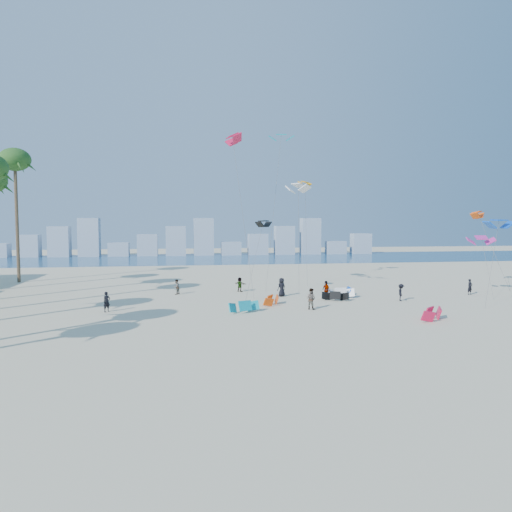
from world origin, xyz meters
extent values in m
plane|color=beige|center=(0.00, 0.00, 0.00)|extent=(220.00, 220.00, 0.00)
plane|color=navy|center=(0.00, 72.00, 0.01)|extent=(220.00, 220.00, 0.00)
imported|color=black|center=(-9.96, 14.70, 0.86)|extent=(0.75, 0.71, 1.72)
imported|color=gray|center=(7.39, 13.20, 0.92)|extent=(1.13, 1.12, 1.84)
imported|color=black|center=(6.38, 20.68, 0.95)|extent=(1.10, 0.96, 1.90)
imported|color=gray|center=(10.29, 18.17, 0.91)|extent=(0.78, 1.16, 1.83)
imported|color=black|center=(17.14, 16.16, 0.82)|extent=(0.99, 1.22, 1.65)
imported|color=gray|center=(2.57, 24.68, 0.78)|extent=(1.38, 1.33, 1.57)
imported|color=black|center=(26.03, 18.75, 0.82)|extent=(0.68, 0.54, 1.64)
imported|color=gray|center=(-4.23, 23.76, 0.78)|extent=(0.94, 0.97, 1.57)
cylinder|color=#595959|center=(3.35, 19.12, 3.84)|extent=(2.77, 5.79, 7.69)
cylinder|color=#595959|center=(8.53, 22.26, 5.75)|extent=(0.55, 2.67, 11.50)
cylinder|color=#595959|center=(24.01, 12.42, 3.88)|extent=(2.87, 2.47, 7.76)
cylinder|color=#595959|center=(2.42, 20.69, 8.14)|extent=(1.82, 2.96, 16.28)
cylinder|color=#595959|center=(11.56, 30.66, 6.33)|extent=(0.94, 4.93, 12.66)
cylinder|color=#595959|center=(26.73, 17.01, 2.98)|extent=(0.54, 3.08, 5.98)
cylinder|color=#595959|center=(6.83, 27.25, 9.00)|extent=(2.93, 5.87, 18.01)
cylinder|color=#595959|center=(30.87, 22.04, 4.34)|extent=(2.01, 3.51, 8.70)
cylinder|color=brown|center=(-23.88, 37.00, 7.64)|extent=(0.40, 0.40, 15.27)
ellipsoid|color=#28521D|center=(-23.88, 37.00, 15.27)|extent=(3.80, 3.80, 2.85)
cube|color=#9EADBF|center=(-35.80, 82.00, 2.40)|extent=(4.40, 3.00, 4.80)
cube|color=#9EADBF|center=(-29.60, 82.00, 3.30)|extent=(4.40, 3.00, 6.60)
cube|color=#9EADBF|center=(-23.40, 82.00, 4.20)|extent=(4.40, 3.00, 8.40)
cube|color=#9EADBF|center=(-17.20, 82.00, 1.50)|extent=(4.40, 3.00, 3.00)
cube|color=#9EADBF|center=(-11.00, 82.00, 2.40)|extent=(4.40, 3.00, 4.80)
cube|color=#9EADBF|center=(-4.80, 82.00, 3.30)|extent=(4.40, 3.00, 6.60)
cube|color=#9EADBF|center=(1.40, 82.00, 4.20)|extent=(4.40, 3.00, 8.40)
cube|color=#9EADBF|center=(7.60, 82.00, 1.50)|extent=(4.40, 3.00, 3.00)
cube|color=#9EADBF|center=(13.80, 82.00, 2.40)|extent=(4.40, 3.00, 4.80)
cube|color=#9EADBF|center=(20.00, 82.00, 3.30)|extent=(4.40, 3.00, 6.60)
cube|color=#9EADBF|center=(26.20, 82.00, 4.20)|extent=(4.40, 3.00, 8.40)
cube|color=#9EADBF|center=(32.40, 82.00, 1.50)|extent=(4.40, 3.00, 3.00)
cube|color=#9EADBF|center=(38.60, 82.00, 2.40)|extent=(4.40, 3.00, 4.80)
camera|label=1|loc=(-3.73, -26.93, 7.62)|focal=33.76mm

